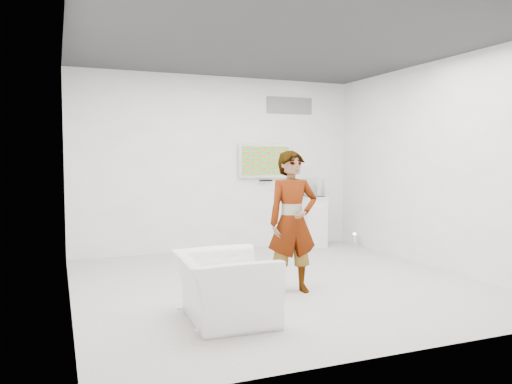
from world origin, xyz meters
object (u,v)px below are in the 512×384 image
at_px(tv, 265,161).
at_px(pedestal, 313,221).
at_px(person, 293,222).
at_px(armchair, 225,287).
at_px(floor_uplight, 354,240).

xyz_separation_m(tv, pedestal, (0.83, -0.27, -1.10)).
bearing_deg(tv, pedestal, -18.09).
distance_m(person, pedestal, 3.17).
distance_m(armchair, pedestal, 4.35).
xyz_separation_m(armchair, floor_uplight, (3.45, 3.01, -0.21)).
height_order(person, armchair, person).
relative_size(person, armchair, 1.67).
bearing_deg(armchair, floor_uplight, -46.38).
bearing_deg(armchair, tv, -25.84).
height_order(armchair, pedestal, pedestal).
bearing_deg(tv, person, -106.65).
bearing_deg(armchair, pedestal, -37.28).
relative_size(armchair, pedestal, 1.11).
bearing_deg(floor_uplight, person, -135.66).
bearing_deg(pedestal, floor_uplight, -25.97).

